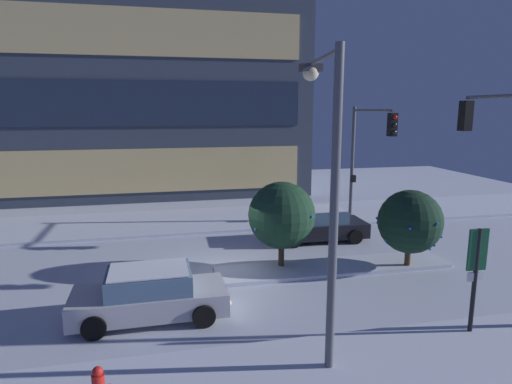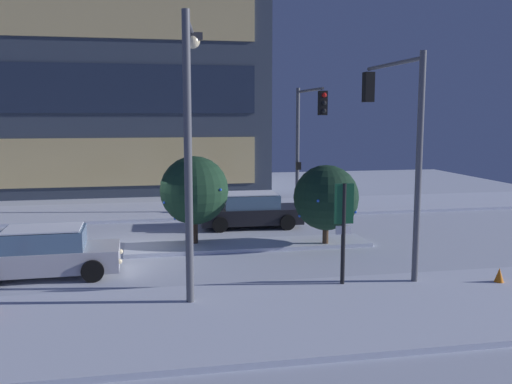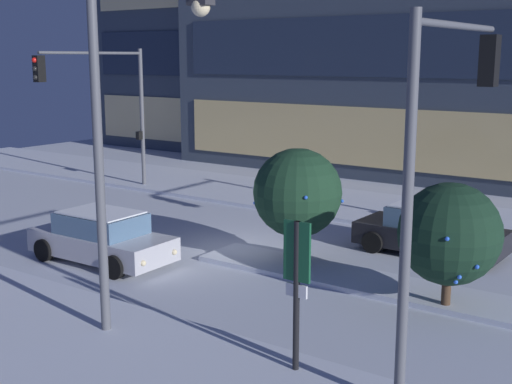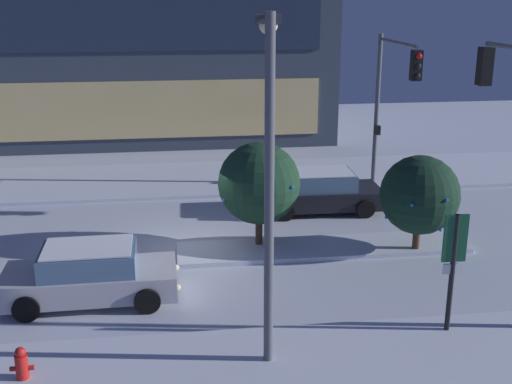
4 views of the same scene
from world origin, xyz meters
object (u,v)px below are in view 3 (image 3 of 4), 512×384
object	(u,v)px
car_near	(102,238)
street_lamp_arched	(133,107)
car_far	(431,231)
traffic_light_corner_near_right	(446,133)
traffic_light_corner_far_left	(104,94)
parking_info_sign	(297,279)
decorated_tree_median	(449,234)
decorated_tree_left_of_median	(297,193)

from	to	relation	value
car_near	street_lamp_arched	xyz separation A→B (m)	(4.22, -2.73, 4.12)
car_near	street_lamp_arched	world-z (taller)	street_lamp_arched
car_far	traffic_light_corner_near_right	size ratio (longest dim) A/B	0.68
traffic_light_corner_far_left	parking_info_sign	size ratio (longest dim) A/B	2.09
traffic_light_corner_far_left	decorated_tree_median	xyz separation A→B (m)	(16.67, -4.79, -2.49)
decorated_tree_median	parking_info_sign	bearing A→B (deg)	-102.64
traffic_light_corner_far_left	street_lamp_arched	xyz separation A→B (m)	(11.38, -9.52, 0.49)
street_lamp_arched	parking_info_sign	xyz separation A→B (m)	(4.20, -0.17, -2.93)
car_far	decorated_tree_median	world-z (taller)	decorated_tree_median
parking_info_sign	decorated_tree_left_of_median	distance (m)	6.91
decorated_tree_median	street_lamp_arched	bearing A→B (deg)	-138.19
traffic_light_corner_near_right	decorated_tree_left_of_median	bearing A→B (deg)	52.19
traffic_light_corner_near_right	street_lamp_arched	distance (m)	6.44
traffic_light_corner_far_left	parking_info_sign	xyz separation A→B (m)	(15.57, -9.69, -2.43)
parking_info_sign	decorated_tree_median	world-z (taller)	decorated_tree_median
decorated_tree_left_of_median	decorated_tree_median	bearing A→B (deg)	-11.62
parking_info_sign	car_far	bearing A→B (deg)	6.92
car_far	decorated_tree_median	distance (m)	4.87
car_near	decorated_tree_left_of_median	bearing A→B (deg)	30.96
car_far	decorated_tree_median	bearing A→B (deg)	116.51
parking_info_sign	decorated_tree_left_of_median	size ratio (longest dim) A/B	0.88
car_far	street_lamp_arched	bearing A→B (deg)	71.26
street_lamp_arched	parking_info_sign	world-z (taller)	street_lamp_arched
traffic_light_corner_near_right	decorated_tree_median	bearing A→B (deg)	16.25
decorated_tree_left_of_median	street_lamp_arched	bearing A→B (deg)	-95.69
car_near	decorated_tree_median	xyz separation A→B (m)	(9.51, 2.01, 1.13)
car_far	traffic_light_corner_far_left	size ratio (longest dim) A/B	0.72
car_near	car_far	size ratio (longest dim) A/B	1.01
car_near	traffic_light_corner_near_right	size ratio (longest dim) A/B	0.69
car_near	street_lamp_arched	bearing A→B (deg)	-33.85
decorated_tree_median	traffic_light_corner_far_left	bearing A→B (deg)	163.99
car_near	traffic_light_corner_near_right	distance (m)	11.30
decorated_tree_median	traffic_light_corner_near_right	bearing A→B (deg)	-73.75
street_lamp_arched	traffic_light_corner_near_right	bearing A→B (deg)	-70.98
traffic_light_corner_far_left	traffic_light_corner_near_right	bearing A→B (deg)	64.95
traffic_light_corner_far_left	decorated_tree_left_of_median	xyz separation A→B (m)	(11.95, -3.81, -2.23)
decorated_tree_left_of_median	car_far	bearing A→B (deg)	50.83
traffic_light_corner_near_right	street_lamp_arched	xyz separation A→B (m)	(-6.31, -1.25, 0.27)
car_near	decorated_tree_left_of_median	xyz separation A→B (m)	(4.79, 2.98, 1.40)
traffic_light_corner_near_right	traffic_light_corner_far_left	distance (m)	19.53
car_near	traffic_light_corner_far_left	xyz separation A→B (m)	(-7.16, 6.80, 3.63)
decorated_tree_left_of_median	parking_info_sign	bearing A→B (deg)	-58.31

